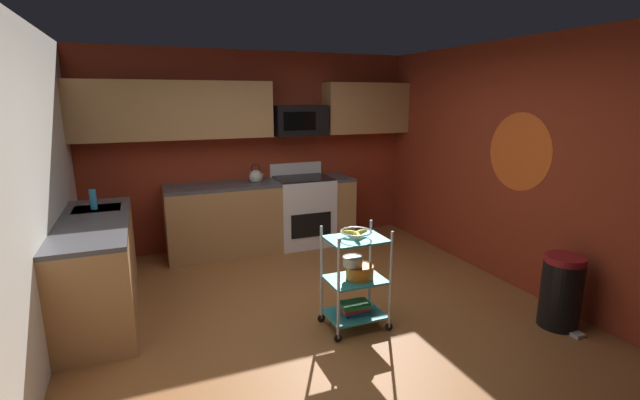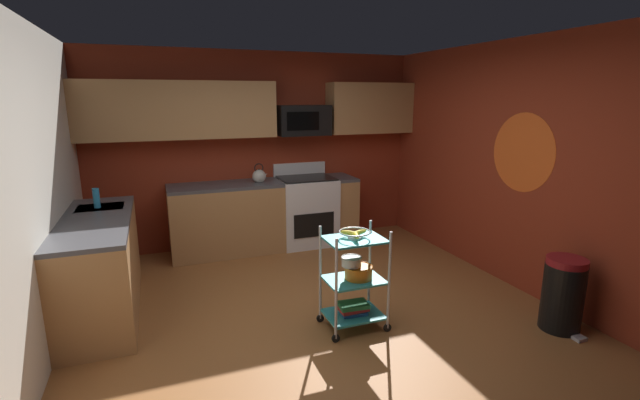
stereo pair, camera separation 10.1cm
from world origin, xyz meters
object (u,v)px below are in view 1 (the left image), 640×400
microwave (299,120)px  kettle (256,176)px  book_stack (355,308)px  mixing_bowl_large (360,271)px  rolling_cart (355,279)px  fruit_bowl (356,233)px  trash_can (561,292)px  mixing_bowl_small (353,261)px  oven_range (303,210)px  dish_soap_bottle (93,199)px

microwave → kettle: (-0.65, -0.11, -0.70)m
microwave → book_stack: (-0.36, -2.45, -1.52)m
mixing_bowl_large → book_stack: size_ratio=0.93×
rolling_cart → fruit_bowl: size_ratio=3.36×
trash_can → mixing_bowl_small: bearing=157.8°
oven_range → book_stack: bearing=-98.8°
mixing_bowl_small → trash_can: trash_can is taller
rolling_cart → microwave: bearing=81.5°
kettle → dish_soap_bottle: bearing=-157.1°
mixing_bowl_large → book_stack: 0.34m
kettle → microwave: bearing=9.5°
book_stack → dish_soap_bottle: bearing=143.6°
oven_range → dish_soap_bottle: size_ratio=5.50×
kettle → mixing_bowl_large: bearing=-82.1°
dish_soap_bottle → oven_range: bearing=17.4°
fruit_bowl → rolling_cart: bearing=0.0°
rolling_cart → mixing_bowl_small: (-0.02, 0.02, 0.17)m
rolling_cart → trash_can: 1.83m
trash_can → fruit_bowl: bearing=158.2°
book_stack → oven_range: bearing=81.2°
microwave → rolling_cart: microwave is taller
microwave → fruit_bowl: size_ratio=2.57×
book_stack → kettle: (-0.28, 2.34, 0.82)m
oven_range → microwave: 1.23m
mixing_bowl_small → mixing_bowl_large: bearing=-20.6°
microwave → dish_soap_bottle: (-2.49, -0.89, -0.68)m
microwave → kettle: microwave is taller
oven_range → mixing_bowl_small: (-0.38, -2.32, 0.14)m
oven_range → book_stack: (-0.37, -2.35, -0.30)m
dish_soap_bottle → fruit_bowl: bearing=-36.4°
microwave → mixing_bowl_small: size_ratio=3.85×
mixing_bowl_large → microwave: bearing=82.5°
book_stack → kettle: 2.50m
microwave → rolling_cart: bearing=-98.5°
mixing_bowl_large → mixing_bowl_small: bearing=159.4°
mixing_bowl_small → trash_can: bearing=-22.2°
book_stack → kettle: bearing=96.8°
book_stack → mixing_bowl_large: bearing=-0.0°
microwave → mixing_bowl_small: microwave is taller
oven_range → book_stack: oven_range is taller
microwave → book_stack: 2.91m
trash_can → microwave: bearing=113.1°
oven_range → rolling_cart: size_ratio=1.20×
rolling_cart → trash_can: rolling_cart is taller
mixing_bowl_large → mixing_bowl_small: mixing_bowl_small is taller
dish_soap_bottle → trash_can: bearing=-30.4°
mixing_bowl_small → dish_soap_bottle: bearing=143.8°
microwave → dish_soap_bottle: microwave is taller
book_stack → kettle: size_ratio=1.03×
trash_can → rolling_cart: bearing=158.2°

